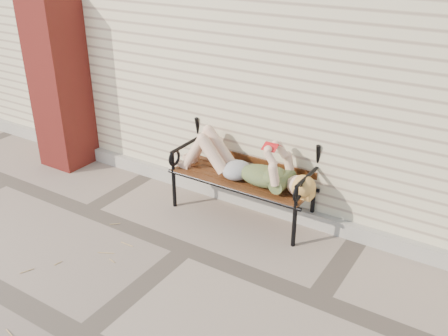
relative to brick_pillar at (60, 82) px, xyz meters
The scene contains 6 objects.
ground 2.62m from the brick_pillar, 18.06° to the right, with size 80.00×80.00×0.00m, color gray.
house_wall 3.26m from the brick_pillar, 44.37° to the left, with size 8.00×4.00×3.00m, color beige.
foundation_strip 2.49m from the brick_pillar, ahead, with size 8.00×0.10×0.15m, color #A4A194.
brick_pillar is the anchor object (origin of this frame).
garden_bench 2.46m from the brick_pillar, ahead, with size 1.52×0.60×0.98m.
reading_woman 2.46m from the brick_pillar, ahead, with size 1.43×0.33×0.45m.
Camera 1 is at (2.26, -2.94, 2.59)m, focal length 40.00 mm.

